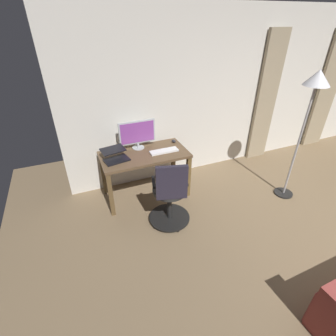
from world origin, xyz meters
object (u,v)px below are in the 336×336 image
Objects in this scene: computer_keyboard at (164,151)px; laptop at (115,156)px; computer_monitor at (137,133)px; computer_mouse at (174,141)px; office_chair at (170,196)px; desk at (145,160)px; floor_lamp at (313,94)px.

laptop reaches higher than computer_keyboard.
laptop is at bearing 29.52° from computer_monitor.
laptop is 3.77× the size of computer_mouse.
computer_keyboard is 4.19× the size of computer_mouse.
computer_monitor is 0.47m from computer_keyboard.
computer_keyboard is (-0.31, 0.27, -0.22)m from computer_monitor.
office_chair is 2.60× the size of laptop.
desk is at bearing -12.79° from computer_keyboard.
laptop is at bearing 140.64° from office_chair.
computer_keyboard is at bearing 167.21° from desk.
computer_keyboard is at bearing 165.81° from laptop.
floor_lamp is (-2.43, 0.82, 0.80)m from laptop.
floor_lamp is at bearing 144.99° from computer_mouse.
floor_lamp is (-1.46, 1.02, 0.83)m from computer_mouse.
computer_monitor is at bearing -160.93° from laptop.
computer_monitor reaches higher than desk.
floor_lamp reaches higher than computer_monitor.
office_chair is at bearing -2.90° from floor_lamp.
computer_monitor reaches higher than computer_keyboard.
desk is at bearing -22.70° from floor_lamp.
office_chair is at bearing 97.19° from computer_monitor.
floor_lamp is at bearing 150.84° from laptop.
computer_keyboard is 0.70m from laptop.
computer_keyboard is at bearing -24.21° from floor_lamp.
computer_monitor is 0.49m from laptop.
office_chair reaches higher than desk.
computer_mouse is at bearing 178.04° from computer_monitor.
desk is 12.53× the size of computer_mouse.
computer_monitor is at bearing -82.42° from desk.
desk is at bearing 172.05° from laptop.
laptop is 2.69m from floor_lamp.
office_chair is 1.82× the size of computer_monitor.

